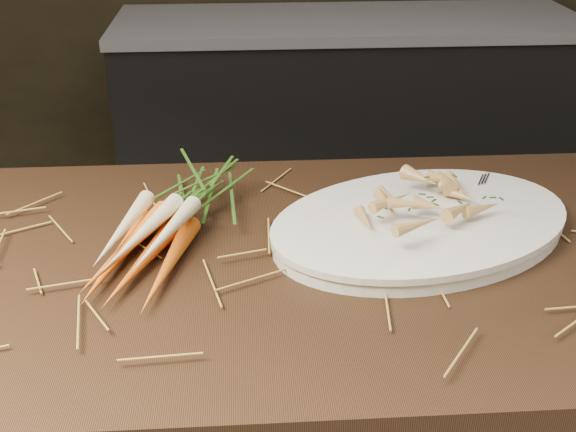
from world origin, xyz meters
name	(u,v)px	position (x,y,z in m)	size (l,w,h in m)	color
back_counter	(347,120)	(0.30, 2.18, 0.42)	(1.82, 0.62, 0.84)	black
straw_bedding	(334,247)	(0.00, 0.30, 0.91)	(1.40, 0.60, 0.02)	olive
root_veg_bunch	(176,206)	(-0.24, 0.39, 0.94)	(0.25, 0.45, 0.08)	#E15B05
serving_platter	(421,227)	(0.14, 0.35, 0.91)	(0.48, 0.32, 0.03)	white
roasted_veg_heap	(423,204)	(0.14, 0.35, 0.95)	(0.24, 0.17, 0.05)	#B07E44
serving_fork	(519,203)	(0.31, 0.39, 0.93)	(0.02, 0.18, 0.00)	silver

